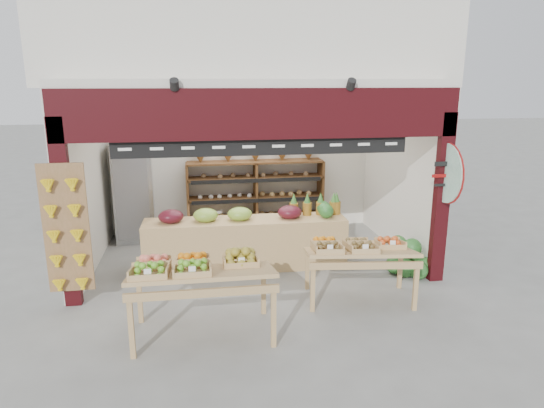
{
  "coord_description": "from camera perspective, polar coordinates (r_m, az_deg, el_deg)",
  "views": [
    {
      "loc": [
        -0.98,
        -7.77,
        3.1
      ],
      "look_at": [
        0.25,
        -0.2,
        1.14
      ],
      "focal_mm": 32.0,
      "sensor_mm": 36.0,
      "label": 1
    }
  ],
  "objects": [
    {
      "name": "watermelon_pile",
      "position": [
        8.36,
        15.92,
        -6.39
      ],
      "size": [
        0.81,
        0.78,
        0.59
      ],
      "color": "#194B1B",
      "rests_on": "ground"
    },
    {
      "name": "mid_counter",
      "position": [
        8.22,
        -3.15,
        -4.38
      ],
      "size": [
        3.39,
        0.73,
        1.06
      ],
      "color": "tan",
      "rests_on": "ground"
    },
    {
      "name": "shop_structure",
      "position": [
        9.48,
        -3.41,
        19.28
      ],
      "size": [
        6.36,
        5.12,
        5.4
      ],
      "color": "silver",
      "rests_on": "ground"
    },
    {
      "name": "cardboard_stack",
      "position": [
        8.89,
        -9.35,
        -4.58
      ],
      "size": [
        1.05,
        0.76,
        0.68
      ],
      "color": "silver",
      "rests_on": "ground"
    },
    {
      "name": "ground",
      "position": [
        8.43,
        -1.88,
        -7.25
      ],
      "size": [
        60.0,
        60.0,
        0.0
      ],
      "primitive_type": "plane",
      "color": "slate",
      "rests_on": "ground"
    },
    {
      "name": "gift_sign",
      "position": [
        7.72,
        19.89,
        3.42
      ],
      "size": [
        0.04,
        0.93,
        0.92
      ],
      "color": "silver",
      "rests_on": "ground"
    },
    {
      "name": "display_table_left",
      "position": [
        6.04,
        -9.4,
        -7.61
      ],
      "size": [
        1.76,
        0.98,
        1.1
      ],
      "color": "tan",
      "rests_on": "ground"
    },
    {
      "name": "refrigerator",
      "position": [
        9.9,
        -15.94,
        1.25
      ],
      "size": [
        0.78,
        0.78,
        1.9
      ],
      "primitive_type": "cube",
      "rotation": [
        0.0,
        0.0,
        0.06
      ],
      "color": "#B4B7BB",
      "rests_on": "ground"
    },
    {
      "name": "banana_board",
      "position": [
        7.11,
        -23.07,
        -3.04
      ],
      "size": [
        0.6,
        0.15,
        1.8
      ],
      "color": "#946843",
      "rests_on": "ground"
    },
    {
      "name": "back_shelving",
      "position": [
        10.02,
        -1.96,
        2.85
      ],
      "size": [
        2.83,
        0.46,
        1.76
      ],
      "color": "brown",
      "rests_on": "ground"
    },
    {
      "name": "display_table_right",
      "position": [
        7.05,
        9.8,
        -5.23
      ],
      "size": [
        1.64,
        1.06,
        0.99
      ],
      "color": "tan",
      "rests_on": "ground"
    }
  ]
}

